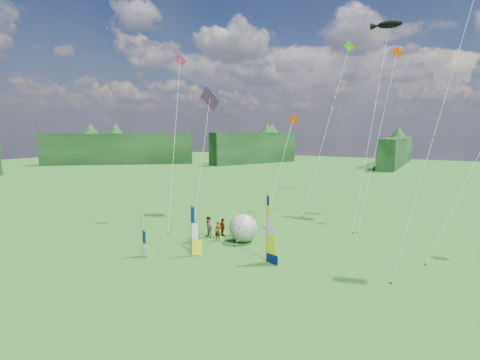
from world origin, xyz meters
The scene contains 19 objects.
ground centered at (0.00, 0.00, 0.00)m, with size 220.00×220.00×0.00m, color #35631D.
treeline_ring centered at (0.00, 0.00, 4.00)m, with size 210.00×210.00×8.00m, color #285223, non-canonical shape.
feather_banner_main centered at (1.59, 3.17, 2.34)m, with size 1.27×0.10×4.67m, color #041553, non-canonical shape.
side_banner_left centered at (-3.81, 1.73, 1.81)m, with size 1.00×0.10×3.62m, color #FEED11, non-canonical shape.
side_banner_far centered at (-6.87, -0.08, 1.42)m, with size 0.85×0.10×2.83m, color white, non-canonical shape.
bol_inflatable centered at (-2.06, 6.45, 1.17)m, with size 2.33×2.33×2.33m, color #00309D.
spectator_a centered at (-4.09, 5.75, 0.79)m, with size 0.58×0.38×1.58m, color #66594C.
spectator_b centered at (-5.25, 6.09, 0.91)m, with size 0.89×0.44×1.83m, color #66594C.
spectator_c centered at (-5.53, 4.41, 0.82)m, with size 1.06×0.39×1.63m, color #66594C.
spectator_d centered at (-4.49, 7.14, 0.77)m, with size 0.90×0.37×1.54m, color #66594C.
camp_chair centered at (-4.97, 3.72, 0.47)m, with size 0.54×0.54×0.94m, color navy, non-canonical shape.
kite_whale centered at (5.48, 19.33, 11.01)m, with size 3.63×14.46×22.02m, color black, non-canonical shape.
kite_rainbow_delta centered at (-10.06, 12.19, 7.50)m, with size 7.13×11.25×15.00m, color red, non-canonical shape.
kite_parafoil centered at (11.46, 6.72, 10.11)m, with size 7.21×10.52×20.22m, color #B10027, non-canonical shape.
small_kite_red centered at (-2.97, 16.04, 5.72)m, with size 3.45×12.08×11.45m, color red, non-canonical shape.
small_kite_orange centered at (6.25, 18.22, 8.98)m, with size 3.41×10.39×17.96m, color #FF3900, non-canonical shape.
small_kite_yellow centered at (13.70, 11.41, 6.73)m, with size 6.88×9.16×13.46m, color #E3E90B, non-canonical shape.
small_kite_pink centered at (-10.75, 8.58, 8.74)m, with size 5.59×8.66×17.48m, color #C83088, non-canonical shape.
small_kite_green centered at (-0.04, 22.63, 10.17)m, with size 3.88×12.87×20.34m, color #24BE12, non-canonical shape.
Camera 1 is at (12.30, -19.71, 9.11)m, focal length 28.00 mm.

